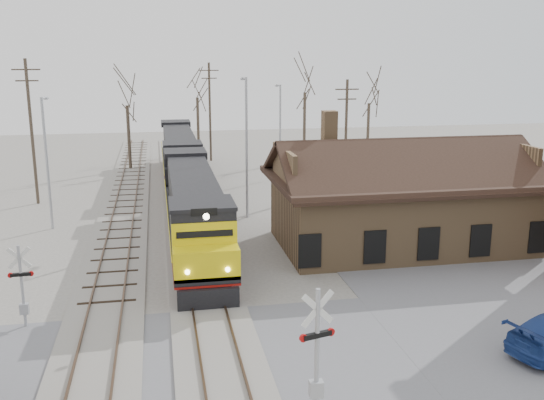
# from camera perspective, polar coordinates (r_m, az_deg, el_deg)

# --- Properties ---
(ground) EXTENTS (140.00, 140.00, 0.00)m
(ground) POSITION_cam_1_polar(r_m,az_deg,el_deg) (23.49, -5.00, -14.65)
(ground) COLOR #9F9A8F
(ground) RESTS_ON ground
(road) EXTENTS (60.00, 9.00, 0.03)m
(road) POSITION_cam_1_polar(r_m,az_deg,el_deg) (23.49, -5.00, -14.62)
(road) COLOR slate
(road) RESTS_ON ground
(track_main) EXTENTS (3.40, 90.00, 0.24)m
(track_main) POSITION_cam_1_polar(r_m,az_deg,el_deg) (37.34, -7.38, -3.73)
(track_main) COLOR #9F9A8F
(track_main) RESTS_ON ground
(track_siding) EXTENTS (3.40, 90.00, 0.24)m
(track_siding) POSITION_cam_1_polar(r_m,az_deg,el_deg) (37.38, -14.29, -4.03)
(track_siding) COLOR #9F9A8F
(track_siding) RESTS_ON ground
(depot) EXTENTS (15.20, 9.31, 7.90)m
(depot) POSITION_cam_1_polar(r_m,az_deg,el_deg) (36.52, 11.94, -0.50)
(depot) COLOR olive
(depot) RESTS_ON ground
(locomotive_lead) EXTENTS (2.96, 19.84, 4.40)m
(locomotive_lead) POSITION_cam_1_polar(r_m,az_deg,el_deg) (35.48, -7.36, -0.88)
(locomotive_lead) COLOR black
(locomotive_lead) RESTS_ON ground
(locomotive_trailing) EXTENTS (2.96, 19.84, 4.17)m
(locomotive_trailing) POSITION_cam_1_polar(r_m,az_deg,el_deg) (55.18, -8.68, 4.24)
(locomotive_trailing) COLOR black
(locomotive_trailing) RESTS_ON ground
(crossbuck_near) EXTENTS (1.20, 0.39, 4.28)m
(crossbuck_near) POSITION_cam_1_polar(r_m,az_deg,el_deg) (19.24, 4.24, -14.67)
(crossbuck_near) COLOR #A5A8AD
(crossbuck_near) RESTS_ON ground
(crossbuck_far) EXTENTS (1.02, 0.27, 3.56)m
(crossbuck_far) POSITION_cam_1_polar(r_m,az_deg,el_deg) (27.21, -22.45, -7.70)
(crossbuck_far) COLOR #A5A8AD
(crossbuck_far) RESTS_ON ground
(streetlight_a) EXTENTS (0.25, 2.04, 8.50)m
(streetlight_a) POSITION_cam_1_polar(r_m,az_deg,el_deg) (41.29, -20.43, 3.91)
(streetlight_a) COLOR #A5A8AD
(streetlight_a) RESTS_ON ground
(streetlight_b) EXTENTS (0.25, 2.04, 9.62)m
(streetlight_b) POSITION_cam_1_polar(r_m,az_deg,el_deg) (41.42, -2.43, 5.58)
(streetlight_b) COLOR #A5A8AD
(streetlight_b) RESTS_ON ground
(streetlight_c) EXTENTS (0.25, 2.04, 8.47)m
(streetlight_c) POSITION_cam_1_polar(r_m,az_deg,el_deg) (55.37, 0.75, 6.99)
(streetlight_c) COLOR #A5A8AD
(streetlight_c) RESTS_ON ground
(utility_pole_a) EXTENTS (2.00, 0.24, 10.82)m
(utility_pole_a) POSITION_cam_1_polar(r_m,az_deg,el_deg) (48.66, -21.70, 6.17)
(utility_pole_a) COLOR #382D23
(utility_pole_a) RESTS_ON ground
(utility_pole_b) EXTENTS (2.00, 0.24, 10.28)m
(utility_pole_b) POSITION_cam_1_polar(r_m,az_deg,el_deg) (64.70, -5.87, 8.40)
(utility_pole_b) COLOR #382D23
(utility_pole_b) RESTS_ON ground
(utility_pole_c) EXTENTS (2.00, 0.24, 9.10)m
(utility_pole_c) POSITION_cam_1_polar(r_m,az_deg,el_deg) (51.24, 6.97, 6.36)
(utility_pole_c) COLOR #382D23
(utility_pole_c) RESTS_ON ground
(tree_b) EXTENTS (4.20, 4.20, 10.28)m
(tree_b) POSITION_cam_1_polar(r_m,az_deg,el_deg) (60.77, -13.53, 9.61)
(tree_b) COLOR #382D23
(tree_b) RESTS_ON ground
(tree_c) EXTENTS (4.22, 4.22, 10.35)m
(tree_c) POSITION_cam_1_polar(r_m,az_deg,el_deg) (69.99, -7.07, 10.39)
(tree_c) COLOR #382D23
(tree_c) RESTS_ON ground
(tree_d) EXTENTS (4.78, 4.78, 11.70)m
(tree_d) POSITION_cam_1_polar(r_m,az_deg,el_deg) (65.17, 3.12, 11.10)
(tree_d) COLOR #382D23
(tree_d) RESTS_ON ground
(tree_e) EXTENTS (4.06, 4.06, 9.95)m
(tree_e) POSITION_cam_1_polar(r_m,az_deg,el_deg) (65.33, 9.15, 9.85)
(tree_e) COLOR #382D23
(tree_e) RESTS_ON ground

